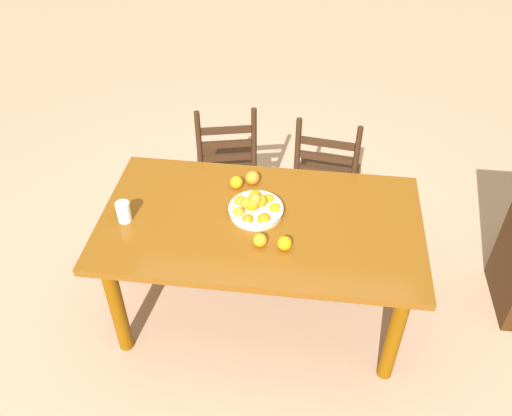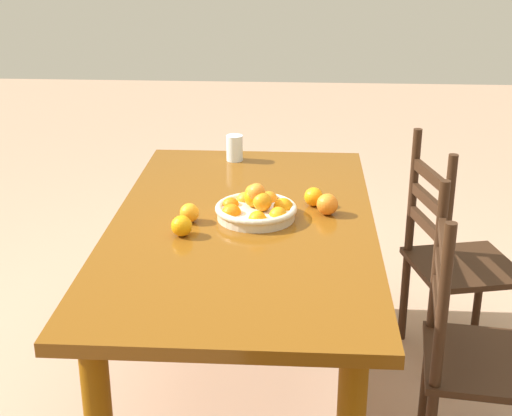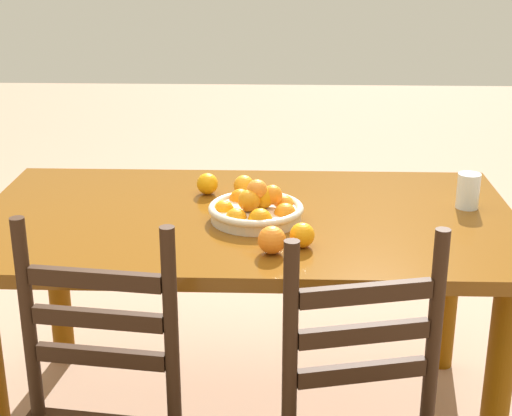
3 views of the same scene
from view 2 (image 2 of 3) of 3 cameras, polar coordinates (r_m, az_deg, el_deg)
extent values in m
plane|color=tan|center=(3.07, -0.93, -14.13)|extent=(12.00, 12.00, 0.00)
cube|color=brown|center=(2.71, -1.02, -1.43)|extent=(1.72, 0.95, 0.04)
cylinder|color=#703D03|center=(3.57, -5.84, -2.21)|extent=(0.08, 0.08, 0.71)
cylinder|color=#703D03|center=(3.53, 5.80, -2.50)|extent=(0.08, 0.08, 0.71)
cube|color=black|center=(2.61, 17.41, -11.17)|extent=(0.47, 0.47, 0.03)
cylinder|color=black|center=(2.86, 12.86, -12.70)|extent=(0.04, 0.04, 0.41)
cylinder|color=black|center=(2.29, 14.08, -7.38)|extent=(0.04, 0.04, 0.54)
cylinder|color=black|center=(2.62, 13.75, -3.57)|extent=(0.04, 0.04, 0.54)
cube|color=black|center=(2.49, 13.73, -7.11)|extent=(0.33, 0.07, 0.04)
cube|color=black|center=(2.44, 13.94, -4.93)|extent=(0.33, 0.07, 0.04)
cube|color=black|center=(2.40, 14.16, -2.67)|extent=(0.33, 0.07, 0.04)
cube|color=black|center=(3.21, 15.58, -4.32)|extent=(0.49, 0.49, 0.03)
cylinder|color=black|center=(3.52, 16.66, -6.08)|extent=(0.04, 0.04, 0.42)
cylinder|color=black|center=(3.11, 13.53, -9.67)|extent=(0.04, 0.04, 0.42)
cylinder|color=black|center=(3.39, 11.27, -6.69)|extent=(0.04, 0.04, 0.42)
cylinder|color=black|center=(2.89, 14.38, -1.10)|extent=(0.04, 0.04, 0.53)
cylinder|color=black|center=(3.19, 11.91, 1.29)|extent=(0.04, 0.04, 0.53)
cube|color=black|center=(3.07, 12.95, -1.31)|extent=(0.31, 0.09, 0.04)
cube|color=black|center=(3.03, 13.11, 0.50)|extent=(0.31, 0.09, 0.04)
cube|color=black|center=(2.99, 13.28, 2.36)|extent=(0.31, 0.09, 0.04)
cylinder|color=beige|center=(2.72, 0.00, -0.40)|extent=(0.28, 0.28, 0.04)
torus|color=beige|center=(2.71, 0.00, -0.01)|extent=(0.30, 0.30, 0.02)
sphere|color=orange|center=(2.62, 0.11, -0.91)|extent=(0.06, 0.06, 0.06)
sphere|color=orange|center=(2.65, 1.70, -0.60)|extent=(0.07, 0.07, 0.07)
sphere|color=orange|center=(2.72, 2.10, 0.00)|extent=(0.07, 0.07, 0.07)
sphere|color=orange|center=(2.79, 0.98, 0.58)|extent=(0.07, 0.07, 0.07)
sphere|color=orange|center=(2.79, -0.93, 0.57)|extent=(0.07, 0.07, 0.07)
sphere|color=orange|center=(2.75, -1.95, 0.17)|extent=(0.06, 0.06, 0.06)
sphere|color=orange|center=(2.67, -1.89, -0.46)|extent=(0.07, 0.07, 0.07)
sphere|color=orange|center=(2.69, 0.05, 1.24)|extent=(0.06, 0.06, 0.06)
sphere|color=orange|center=(2.72, -0.15, 0.82)|extent=(0.07, 0.07, 0.07)
sphere|color=orange|center=(2.68, 0.49, 0.48)|extent=(0.07, 0.07, 0.07)
sphere|color=orange|center=(2.74, -0.20, 1.16)|extent=(0.06, 0.06, 0.06)
sphere|color=orange|center=(2.58, -5.70, -1.37)|extent=(0.07, 0.07, 0.07)
sphere|color=orange|center=(2.69, -5.11, -0.37)|extent=(0.07, 0.07, 0.07)
sphere|color=orange|center=(2.84, 4.44, 0.86)|extent=(0.07, 0.07, 0.07)
sphere|color=orange|center=(2.76, 5.47, 0.28)|extent=(0.08, 0.08, 0.08)
cylinder|color=silver|center=(3.36, -1.65, 4.61)|extent=(0.07, 0.07, 0.12)
camera|label=1|loc=(3.35, -49.22, 30.64)|focal=37.95mm
camera|label=3|loc=(3.36, 44.20, 12.96)|focal=54.80mm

